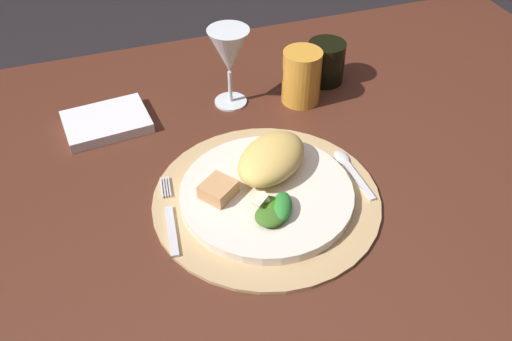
{
  "coord_description": "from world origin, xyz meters",
  "views": [
    {
      "loc": [
        -0.28,
        -0.66,
        1.36
      ],
      "look_at": [
        -0.07,
        -0.05,
        0.78
      ],
      "focal_mm": 38.21,
      "sensor_mm": 36.0,
      "label": 1
    }
  ],
  "objects_px": {
    "fork": "(170,218)",
    "amber_tumbler": "(302,77)",
    "dinner_plate": "(267,194)",
    "spoon": "(348,166)",
    "dark_tumbler": "(326,62)",
    "dining_table": "(280,219)",
    "wine_glass": "(229,53)",
    "napkin": "(107,122)"
  },
  "relations": [
    {
      "from": "dining_table",
      "to": "dinner_plate",
      "type": "xyz_separation_m",
      "value": [
        -0.07,
        -0.1,
        0.18
      ]
    },
    {
      "from": "fork",
      "to": "napkin",
      "type": "xyz_separation_m",
      "value": [
        -0.06,
        0.27,
        0.0
      ]
    },
    {
      "from": "dinner_plate",
      "to": "napkin",
      "type": "bearing_deg",
      "value": 127.36
    },
    {
      "from": "dining_table",
      "to": "amber_tumbler",
      "type": "xyz_separation_m",
      "value": [
        0.09,
        0.14,
        0.22
      ]
    },
    {
      "from": "fork",
      "to": "amber_tumbler",
      "type": "relative_size",
      "value": 1.59
    },
    {
      "from": "amber_tumbler",
      "to": "dinner_plate",
      "type": "bearing_deg",
      "value": -123.12
    },
    {
      "from": "dinner_plate",
      "to": "spoon",
      "type": "relative_size",
      "value": 2.12
    },
    {
      "from": "dining_table",
      "to": "fork",
      "type": "relative_size",
      "value": 8.68
    },
    {
      "from": "dinner_plate",
      "to": "wine_glass",
      "type": "relative_size",
      "value": 1.76
    },
    {
      "from": "wine_glass",
      "to": "spoon",
      "type": "bearing_deg",
      "value": -63.26
    },
    {
      "from": "fork",
      "to": "amber_tumbler",
      "type": "bearing_deg",
      "value": 37.43
    },
    {
      "from": "spoon",
      "to": "dark_tumbler",
      "type": "distance_m",
      "value": 0.28
    },
    {
      "from": "dinner_plate",
      "to": "wine_glass",
      "type": "height_order",
      "value": "wine_glass"
    },
    {
      "from": "amber_tumbler",
      "to": "dark_tumbler",
      "type": "bearing_deg",
      "value": 33.95
    },
    {
      "from": "napkin",
      "to": "dark_tumbler",
      "type": "relative_size",
      "value": 1.77
    },
    {
      "from": "fork",
      "to": "amber_tumbler",
      "type": "height_order",
      "value": "amber_tumbler"
    },
    {
      "from": "dining_table",
      "to": "wine_glass",
      "type": "distance_m",
      "value": 0.33
    },
    {
      "from": "fork",
      "to": "spoon",
      "type": "bearing_deg",
      "value": 3.64
    },
    {
      "from": "dinner_plate",
      "to": "amber_tumbler",
      "type": "distance_m",
      "value": 0.29
    },
    {
      "from": "dining_table",
      "to": "napkin",
      "type": "height_order",
      "value": "napkin"
    },
    {
      "from": "dinner_plate",
      "to": "dark_tumbler",
      "type": "relative_size",
      "value": 3.23
    },
    {
      "from": "spoon",
      "to": "napkin",
      "type": "height_order",
      "value": "napkin"
    },
    {
      "from": "dinner_plate",
      "to": "fork",
      "type": "distance_m",
      "value": 0.15
    },
    {
      "from": "spoon",
      "to": "wine_glass",
      "type": "xyz_separation_m",
      "value": [
        -0.13,
        0.25,
        0.1
      ]
    },
    {
      "from": "dinner_plate",
      "to": "spoon",
      "type": "xyz_separation_m",
      "value": [
        0.15,
        0.02,
        -0.01
      ]
    },
    {
      "from": "napkin",
      "to": "dark_tumbler",
      "type": "distance_m",
      "value": 0.44
    },
    {
      "from": "spoon",
      "to": "wine_glass",
      "type": "height_order",
      "value": "wine_glass"
    },
    {
      "from": "dining_table",
      "to": "spoon",
      "type": "xyz_separation_m",
      "value": [
        0.09,
        -0.08,
        0.18
      ]
    },
    {
      "from": "dining_table",
      "to": "spoon",
      "type": "relative_size",
      "value": 11.34
    },
    {
      "from": "fork",
      "to": "napkin",
      "type": "distance_m",
      "value": 0.28
    },
    {
      "from": "dinner_plate",
      "to": "dark_tumbler",
      "type": "bearing_deg",
      "value": 51.49
    },
    {
      "from": "fork",
      "to": "spoon",
      "type": "distance_m",
      "value": 0.3
    },
    {
      "from": "dining_table",
      "to": "napkin",
      "type": "relative_size",
      "value": 9.72
    },
    {
      "from": "fork",
      "to": "dining_table",
      "type": "bearing_deg",
      "value": 23.93
    },
    {
      "from": "dining_table",
      "to": "wine_glass",
      "type": "relative_size",
      "value": 9.41
    },
    {
      "from": "fork",
      "to": "dark_tumbler",
      "type": "distance_m",
      "value": 0.48
    },
    {
      "from": "dinner_plate",
      "to": "dark_tumbler",
      "type": "distance_m",
      "value": 0.37
    },
    {
      "from": "dining_table",
      "to": "dinner_plate",
      "type": "distance_m",
      "value": 0.22
    },
    {
      "from": "dinner_plate",
      "to": "amber_tumbler",
      "type": "height_order",
      "value": "amber_tumbler"
    },
    {
      "from": "wine_glass",
      "to": "dark_tumbler",
      "type": "xyz_separation_m",
      "value": [
        0.2,
        0.01,
        -0.07
      ]
    },
    {
      "from": "dinner_plate",
      "to": "dark_tumbler",
      "type": "xyz_separation_m",
      "value": [
        0.23,
        0.29,
        0.03
      ]
    },
    {
      "from": "dining_table",
      "to": "spoon",
      "type": "distance_m",
      "value": 0.21
    }
  ]
}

